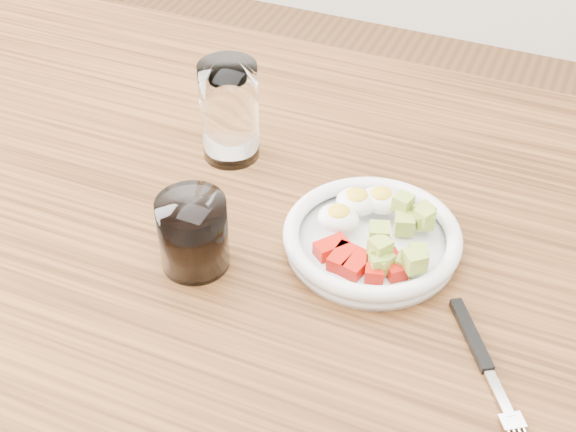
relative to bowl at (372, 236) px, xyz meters
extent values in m
cube|color=brown|center=(-0.74, 0.32, -0.42)|extent=(0.07, 0.07, 0.73)
cube|color=brown|center=(-0.09, -0.03, -0.04)|extent=(1.50, 0.90, 0.04)
cylinder|color=white|center=(0.00, 0.00, -0.01)|extent=(0.19, 0.19, 0.01)
torus|color=white|center=(0.00, 0.00, 0.00)|extent=(0.20, 0.20, 0.02)
cube|color=red|center=(-0.03, -0.04, 0.00)|extent=(0.04, 0.04, 0.02)
cube|color=red|center=(-0.02, -0.05, 0.00)|extent=(0.02, 0.04, 0.02)
cube|color=red|center=(0.00, -0.05, 0.00)|extent=(0.03, 0.04, 0.02)
cube|color=red|center=(0.02, -0.05, 0.00)|extent=(0.03, 0.04, 0.02)
cube|color=red|center=(0.04, -0.04, 0.00)|extent=(0.04, 0.04, 0.02)
ellipsoid|color=white|center=(-0.03, 0.04, 0.01)|extent=(0.05, 0.04, 0.03)
ellipsoid|color=yellow|center=(-0.03, 0.04, 0.02)|extent=(0.03, 0.03, 0.01)
ellipsoid|color=white|center=(-0.01, 0.05, 0.01)|extent=(0.05, 0.04, 0.03)
ellipsoid|color=yellow|center=(-0.01, 0.05, 0.02)|extent=(0.03, 0.03, 0.01)
ellipsoid|color=white|center=(-0.04, 0.00, 0.01)|extent=(0.05, 0.04, 0.03)
ellipsoid|color=yellow|center=(-0.04, 0.00, 0.02)|extent=(0.03, 0.03, 0.01)
cube|color=#ADBD49|center=(0.03, -0.04, 0.01)|extent=(0.03, 0.03, 0.02)
cube|color=#ADBD49|center=(0.05, 0.03, 0.01)|extent=(0.03, 0.03, 0.02)
cube|color=#ADBD49|center=(0.02, -0.02, 0.00)|extent=(0.02, 0.02, 0.02)
cube|color=#ADBD49|center=(0.06, -0.04, 0.02)|extent=(0.03, 0.03, 0.02)
cube|color=#ADBD49|center=(0.03, 0.02, 0.01)|extent=(0.03, 0.03, 0.02)
cube|color=#ADBD49|center=(0.02, 0.04, 0.02)|extent=(0.02, 0.02, 0.02)
cube|color=#ADBD49|center=(0.05, 0.03, 0.02)|extent=(0.02, 0.02, 0.02)
cube|color=#ADBD49|center=(0.05, 0.04, 0.02)|extent=(0.03, 0.03, 0.02)
cube|color=#ADBD49|center=(0.02, -0.04, 0.02)|extent=(0.03, 0.03, 0.02)
cube|color=#ADBD49|center=(0.06, -0.02, 0.01)|extent=(0.02, 0.02, 0.02)
cube|color=#ADBD49|center=(0.02, -0.05, 0.01)|extent=(0.03, 0.03, 0.02)
cube|color=#ADBD49|center=(0.05, -0.03, 0.00)|extent=(0.02, 0.02, 0.02)
cube|color=#ADBD49|center=(0.02, -0.02, 0.01)|extent=(0.02, 0.02, 0.02)
cube|color=#ADBD49|center=(0.02, -0.04, 0.01)|extent=(0.03, 0.03, 0.02)
cube|color=#ADBD49|center=(0.01, -0.02, 0.02)|extent=(0.03, 0.03, 0.02)
cube|color=black|center=(0.14, -0.09, -0.01)|extent=(0.06, 0.08, 0.01)
cube|color=silver|center=(0.18, -0.15, -0.01)|extent=(0.04, 0.05, 0.00)
cube|color=silver|center=(0.19, -0.18, -0.01)|extent=(0.03, 0.03, 0.00)
cylinder|color=white|center=(-0.23, 0.10, 0.05)|extent=(0.07, 0.07, 0.13)
cylinder|color=white|center=(-0.17, -0.10, 0.03)|extent=(0.08, 0.08, 0.09)
cylinder|color=black|center=(-0.17, -0.10, 0.02)|extent=(0.07, 0.07, 0.07)
camera|label=1|loc=(0.17, -0.65, 0.61)|focal=50.00mm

